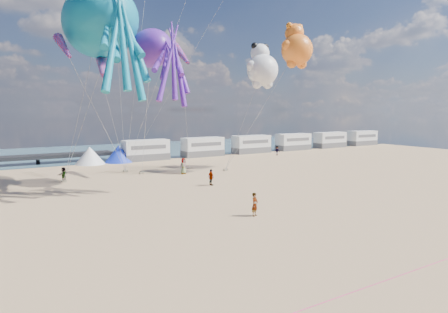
% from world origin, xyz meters
% --- Properties ---
extents(ground, '(120.00, 120.00, 0.00)m').
position_xyz_m(ground, '(0.00, 0.00, 0.00)').
color(ground, tan).
rests_on(ground, ground).
extents(water, '(120.00, 120.00, 0.00)m').
position_xyz_m(water, '(0.00, 55.00, 0.02)').
color(water, '#3D6574').
rests_on(water, ground).
extents(motorhome_0, '(6.60, 2.50, 3.00)m').
position_xyz_m(motorhome_0, '(6.00, 40.00, 1.50)').
color(motorhome_0, silver).
rests_on(motorhome_0, ground).
extents(motorhome_1, '(6.60, 2.50, 3.00)m').
position_xyz_m(motorhome_1, '(15.50, 40.00, 1.50)').
color(motorhome_1, silver).
rests_on(motorhome_1, ground).
extents(motorhome_2, '(6.60, 2.50, 3.00)m').
position_xyz_m(motorhome_2, '(25.00, 40.00, 1.50)').
color(motorhome_2, silver).
rests_on(motorhome_2, ground).
extents(motorhome_3, '(6.60, 2.50, 3.00)m').
position_xyz_m(motorhome_3, '(34.50, 40.00, 1.50)').
color(motorhome_3, silver).
rests_on(motorhome_3, ground).
extents(motorhome_4, '(6.60, 2.50, 3.00)m').
position_xyz_m(motorhome_4, '(44.00, 40.00, 1.50)').
color(motorhome_4, silver).
rests_on(motorhome_4, ground).
extents(motorhome_5, '(6.60, 2.50, 3.00)m').
position_xyz_m(motorhome_5, '(53.50, 40.00, 1.50)').
color(motorhome_5, silver).
rests_on(motorhome_5, ground).
extents(tent_white, '(4.00, 4.00, 2.40)m').
position_xyz_m(tent_white, '(-2.00, 40.00, 1.20)').
color(tent_white, white).
rests_on(tent_white, ground).
extents(tent_blue, '(4.00, 4.00, 2.40)m').
position_xyz_m(tent_blue, '(2.00, 40.00, 1.20)').
color(tent_blue, '#1933CC').
rests_on(tent_blue, ground).
extents(rope_line, '(34.00, 0.03, 0.03)m').
position_xyz_m(rope_line, '(0.00, -5.00, 0.02)').
color(rope_line, '#F2338C').
rests_on(rope_line, ground).
extents(standing_person, '(0.71, 0.62, 1.65)m').
position_xyz_m(standing_person, '(1.27, 6.61, 0.82)').
color(standing_person, tan).
rests_on(standing_person, ground).
extents(beachgoer_0, '(0.68, 0.46, 1.84)m').
position_xyz_m(beachgoer_0, '(5.15, 25.78, 0.92)').
color(beachgoer_0, '#7F6659').
rests_on(beachgoer_0, ground).
extents(beachgoer_2, '(0.80, 0.66, 1.50)m').
position_xyz_m(beachgoer_2, '(26.50, 34.90, 0.75)').
color(beachgoer_2, '#7F6659').
rests_on(beachgoer_2, ground).
extents(beachgoer_3, '(0.64, 1.06, 1.61)m').
position_xyz_m(beachgoer_3, '(4.35, 18.04, 0.80)').
color(beachgoer_3, '#7F6659').
rests_on(beachgoer_3, ground).
extents(beachgoer_4, '(0.92, 0.87, 1.53)m').
position_xyz_m(beachgoer_4, '(-7.57, 27.65, 0.77)').
color(beachgoer_4, '#7F6659').
rests_on(beachgoer_4, ground).
extents(sandbag_a, '(0.50, 0.35, 0.22)m').
position_xyz_m(sandbag_a, '(-7.62, 27.44, 0.11)').
color(sandbag_a, gray).
rests_on(sandbag_a, ground).
extents(sandbag_b, '(0.50, 0.35, 0.22)m').
position_xyz_m(sandbag_b, '(1.09, 28.45, 0.11)').
color(sandbag_b, gray).
rests_on(sandbag_b, ground).
extents(sandbag_c, '(0.50, 0.35, 0.22)m').
position_xyz_m(sandbag_c, '(10.59, 25.30, 0.11)').
color(sandbag_c, gray).
rests_on(sandbag_c, ground).
extents(sandbag_d, '(0.50, 0.35, 0.22)m').
position_xyz_m(sandbag_d, '(7.60, 29.06, 0.11)').
color(sandbag_d, gray).
rests_on(sandbag_d, ground).
extents(sandbag_e, '(0.50, 0.35, 0.22)m').
position_xyz_m(sandbag_e, '(-0.05, 30.83, 0.11)').
color(sandbag_e, gray).
rests_on(sandbag_e, ground).
extents(kite_octopus_teal, '(5.37, 11.98, 13.55)m').
position_xyz_m(kite_octopus_teal, '(-4.15, 24.60, 15.81)').
color(kite_octopus_teal, '#0F7F9D').
extents(kite_octopus_purple, '(6.01, 9.38, 9.92)m').
position_xyz_m(kite_octopus_purple, '(-0.01, 21.94, 13.27)').
color(kite_octopus_purple, '#581F9A').
extents(kite_panda, '(4.75, 4.51, 6.23)m').
position_xyz_m(kite_panda, '(13.64, 22.15, 11.94)').
color(kite_panda, white).
extents(kite_teddy_orange, '(6.10, 5.97, 6.64)m').
position_xyz_m(kite_teddy_orange, '(19.39, 22.74, 14.72)').
color(kite_teddy_orange, orange).
extents(windsock_left, '(2.62, 6.40, 6.33)m').
position_xyz_m(windsock_left, '(-4.55, 22.92, 11.42)').
color(windsock_left, red).
extents(windsock_mid, '(1.96, 5.66, 5.57)m').
position_xyz_m(windsock_mid, '(4.64, 24.94, 13.39)').
color(windsock_mid, red).
extents(windsock_right, '(1.08, 4.64, 4.60)m').
position_xyz_m(windsock_right, '(-7.89, 22.81, 12.91)').
color(windsock_right, red).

